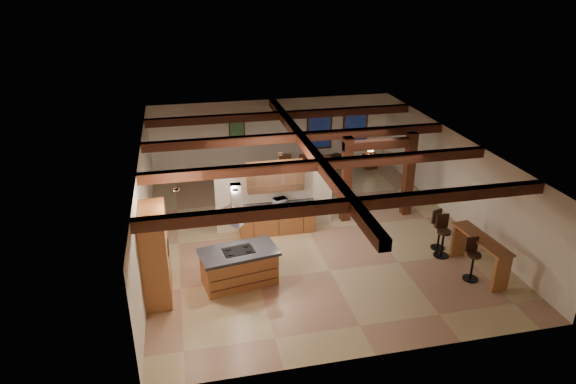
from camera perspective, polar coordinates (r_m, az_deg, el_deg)
name	(u,v)px	position (r m, az deg, el deg)	size (l,w,h in m)	color
ground	(308,230)	(16.72, 2.24, -4.26)	(12.00, 12.00, 0.00)	tan
room_walls	(309,180)	(15.96, 2.34, 1.39)	(12.00, 12.00, 12.00)	white
ceiling_beams	(309,150)	(15.61, 2.40, 4.72)	(10.00, 12.00, 0.28)	#3B200E
timber_posts	(379,168)	(17.16, 10.03, 2.63)	(2.50, 0.30, 2.90)	#3B200E
partition_wall	(275,196)	(16.47, -1.51, -0.43)	(3.80, 0.18, 2.20)	white
pantry_cabinet	(155,254)	(13.45, -14.51, -6.71)	(0.67, 1.60, 2.40)	#A86636
back_counter	(277,219)	(16.39, -1.22, -2.97)	(2.50, 0.66, 0.94)	#A86636
upper_display_cabinet	(275,176)	(16.00, -1.40, 1.75)	(1.80, 0.36, 0.95)	#A86636
range_hood	(237,224)	(13.27, -5.66, -3.58)	(1.10, 1.10, 1.40)	silver
back_windows	(337,129)	(22.17, 5.51, 7.03)	(2.70, 0.07, 1.70)	#3B200E
framed_art	(237,130)	(21.23, -5.68, 6.83)	(0.65, 0.05, 0.85)	#3B200E
recessed_cans	(234,176)	(13.35, -6.06, 1.73)	(3.16, 2.46, 0.03)	silver
kitchen_island	(239,267)	(13.90, -5.45, -8.25)	(2.19, 1.41, 1.01)	#A86636
dining_table	(304,184)	(19.42, 1.79, 0.95)	(1.82, 1.02, 0.64)	#39180E
sofa	(323,160)	(21.96, 3.89, 3.54)	(1.89, 0.74, 0.55)	black
microwave	(280,202)	(16.15, -0.90, -1.09)	(0.43, 0.29, 0.24)	#B4B5B9
bar_counter	(480,249)	(15.12, 20.58, -5.97)	(0.69, 2.12, 1.09)	#A86636
side_table	(370,161)	(22.01, 9.09, 3.42)	(0.49, 0.49, 0.61)	#3B200E
table_lamp	(371,149)	(21.83, 9.18, 4.75)	(0.28, 0.28, 0.33)	black
bar_stool_a	(472,259)	(14.82, 19.81, -7.01)	(0.42, 0.42, 1.21)	black
bar_stool_b	(439,229)	(16.08, 16.39, -4.02)	(0.45, 0.46, 1.22)	black
bar_stool_c	(443,236)	(15.68, 16.81, -4.67)	(0.45, 0.45, 1.28)	black
dining_chairs	(304,175)	(19.29, 1.80, 1.87)	(2.47, 2.47, 1.29)	#3B200E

